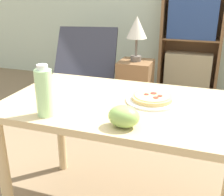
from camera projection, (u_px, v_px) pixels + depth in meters
dining_table at (127, 121)px, 1.49m from camera, size 1.28×0.73×0.73m
pizza_on_plate at (152, 99)px, 1.46m from camera, size 0.27×0.27×0.04m
grape_bunch at (124, 117)px, 1.18m from camera, size 0.14×0.11×0.10m
drink_bottle at (44, 92)px, 1.27m from camera, size 0.08×0.08×0.24m
lounge_chair_near at (83, 84)px, 3.16m from camera, size 0.80×0.88×0.88m
bookshelf at (190, 44)px, 3.60m from camera, size 0.76×0.31×1.39m
side_table at (135, 88)px, 3.01m from camera, size 0.34×0.34×0.59m
table_lamp at (137, 30)px, 2.79m from camera, size 0.21×0.21×0.45m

